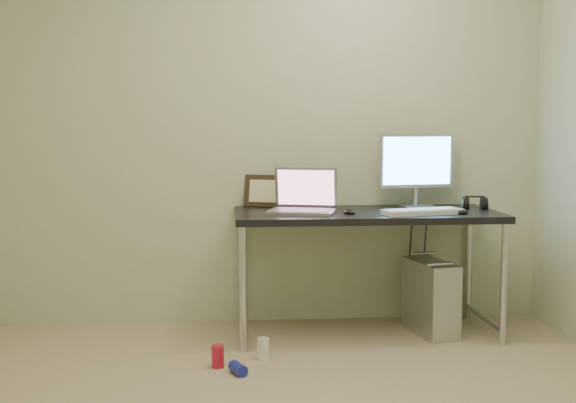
{
  "coord_description": "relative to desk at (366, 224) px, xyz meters",
  "views": [
    {
      "loc": [
        -0.26,
        -2.84,
        1.26
      ],
      "look_at": [
        0.06,
        1.06,
        0.85
      ],
      "focal_mm": 45.0,
      "sensor_mm": 36.0,
      "label": 1
    }
  ],
  "objects": [
    {
      "name": "monitor",
      "position": [
        0.36,
        0.21,
        0.35
      ],
      "size": [
        0.49,
        0.18,
        0.46
      ],
      "rotation": [
        0.0,
        0.0,
        0.17
      ],
      "color": "#AEB0B5",
      "rests_on": "desk"
    },
    {
      "name": "can_white",
      "position": [
        -0.64,
        -0.45,
        -0.61
      ],
      "size": [
        0.07,
        0.07,
        0.12
      ],
      "primitive_type": "cylinder",
      "rotation": [
        0.0,
        0.0,
        0.04
      ],
      "color": "white",
      "rests_on": "ground"
    },
    {
      "name": "keyboard",
      "position": [
        0.3,
        -0.17,
        0.09
      ],
      "size": [
        0.49,
        0.26,
        0.03
      ],
      "primitive_type": "cube",
      "rotation": [
        0.0,
        0.0,
        0.25
      ],
      "color": "silver",
      "rests_on": "desk"
    },
    {
      "name": "desk",
      "position": [
        0.0,
        0.0,
        0.0
      ],
      "size": [
        1.57,
        0.69,
        0.75
      ],
      "color": "black",
      "rests_on": "ground"
    },
    {
      "name": "mouse_left",
      "position": [
        -0.12,
        -0.11,
        0.1
      ],
      "size": [
        0.09,
        0.12,
        0.03
      ],
      "primitive_type": "ellipsoid",
      "rotation": [
        0.0,
        0.0,
        0.29
      ],
      "color": "black",
      "rests_on": "desk"
    },
    {
      "name": "picture_frame",
      "position": [
        -0.6,
        0.29,
        0.18
      ],
      "size": [
        0.26,
        0.15,
        0.2
      ],
      "primitive_type": "cube",
      "rotation": [
        -0.21,
        0.0,
        -0.35
      ],
      "color": "black",
      "rests_on": "desk"
    },
    {
      "name": "laptop",
      "position": [
        -0.38,
        -0.03,
        0.14
      ],
      "size": [
        0.45,
        0.4,
        0.26
      ],
      "rotation": [
        0.0,
        0.0,
        -0.27
      ],
      "color": "#AEB0B5",
      "rests_on": "desk"
    },
    {
      "name": "mouse_right",
      "position": [
        0.54,
        -0.16,
        0.1
      ],
      "size": [
        0.09,
        0.12,
        0.03
      ],
      "primitive_type": "ellipsoid",
      "rotation": [
        0.0,
        0.0,
        -0.32
      ],
      "color": "black",
      "rests_on": "desk"
    },
    {
      "name": "wall_back",
      "position": [
        -0.56,
        0.34,
        0.58
      ],
      "size": [
        3.5,
        0.02,
        2.5
      ],
      "primitive_type": "cube",
      "color": "beige",
      "rests_on": "ground"
    },
    {
      "name": "cable_b",
      "position": [
        0.44,
        0.27,
        -0.29
      ],
      "size": [
        0.02,
        0.11,
        0.71
      ],
      "primitive_type": "cylinder",
      "rotation": [
        0.14,
        0.0,
        0.09
      ],
      "color": "black",
      "rests_on": "ground"
    },
    {
      "name": "tower_computer",
      "position": [
        0.4,
        -0.03,
        -0.45
      ],
      "size": [
        0.27,
        0.46,
        0.47
      ],
      "rotation": [
        0.0,
        0.0,
        0.21
      ],
      "color": "#AEAEB3",
      "rests_on": "ground"
    },
    {
      "name": "can_red",
      "position": [
        -0.89,
        -0.56,
        -0.61
      ],
      "size": [
        0.07,
        0.07,
        0.12
      ],
      "primitive_type": "cylinder",
      "rotation": [
        0.0,
        0.0,
        0.1
      ],
      "color": "red",
      "rests_on": "ground"
    },
    {
      "name": "headphones",
      "position": [
        0.69,
        0.06,
        0.11
      ],
      "size": [
        0.17,
        0.1,
        0.1
      ],
      "rotation": [
        0.0,
        0.0,
        -0.18
      ],
      "color": "black",
      "rests_on": "desk"
    },
    {
      "name": "cable_a",
      "position": [
        0.35,
        0.29,
        -0.27
      ],
      "size": [
        0.01,
        0.16,
        0.69
      ],
      "primitive_type": "cylinder",
      "rotation": [
        0.21,
        0.0,
        0.0
      ],
      "color": "black",
      "rests_on": "ground"
    },
    {
      "name": "can_blue",
      "position": [
        -0.78,
        -0.68,
        -0.64
      ],
      "size": [
        0.1,
        0.13,
        0.06
      ],
      "primitive_type": "cylinder",
      "rotation": [
        1.57,
        0.0,
        0.44
      ],
      "color": "#1C27A0",
      "rests_on": "ground"
    },
    {
      "name": "webcam",
      "position": [
        -0.35,
        0.27,
        0.17
      ],
      "size": [
        0.05,
        0.04,
        0.13
      ],
      "rotation": [
        0.0,
        0.0,
        -0.17
      ],
      "color": "silver",
      "rests_on": "desk"
    }
  ]
}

